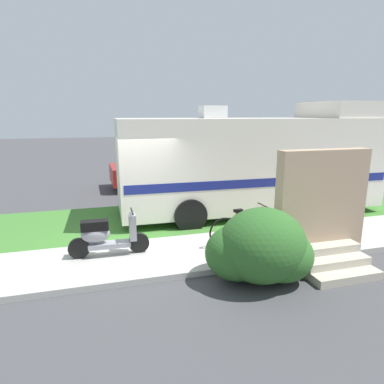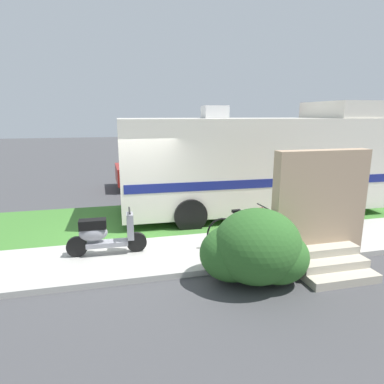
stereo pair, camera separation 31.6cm
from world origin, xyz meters
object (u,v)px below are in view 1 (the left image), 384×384
bicycle (245,228)px  bottle_spare (279,235)px  scooter (106,235)px  pickup_truck_near (186,165)px  motorhome_rv (252,162)px  bottle_green (244,239)px

bicycle → bottle_spare: bicycle is taller
scooter → bicycle: scooter is taller
scooter → pickup_truck_near: size_ratio=0.32×
scooter → bottle_spare: scooter is taller
scooter → bottle_spare: size_ratio=6.56×
motorhome_rv → bottle_green: motorhome_rv is taller
pickup_truck_near → bottle_spare: (0.39, -7.28, -0.70)m
scooter → pickup_truck_near: (3.68, 7.12, 0.35)m
scooter → pickup_truck_near: bearing=62.7°
scooter → bottle_green: (3.15, -0.12, -0.36)m
scooter → bicycle: (3.13, -0.22, -0.07)m
scooter → pickup_truck_near: 8.03m
bottle_spare → scooter: bearing=177.8°
motorhome_rv → bicycle: (-1.44, -2.70, -1.14)m
bicycle → pickup_truck_near: bearing=85.7°
pickup_truck_near → bottle_green: bearing=-94.2°
bicycle → pickup_truck_near: pickup_truck_near is taller
motorhome_rv → scooter: motorhome_rv is taller
pickup_truck_near → scooter: bearing=-117.3°
bottle_green → pickup_truck_near: bearing=85.8°
pickup_truck_near → bottle_green: size_ratio=23.70×
bicycle → bottle_green: size_ratio=7.97×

